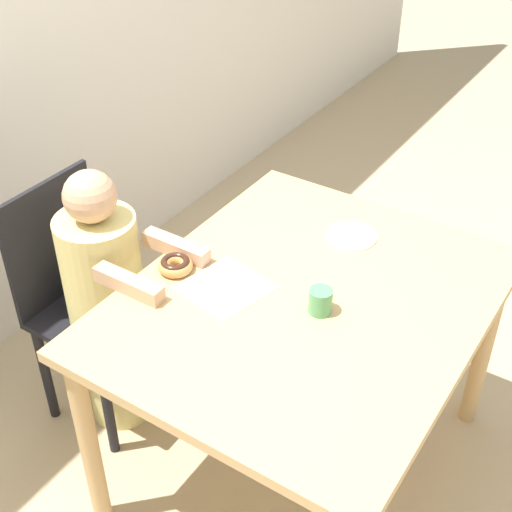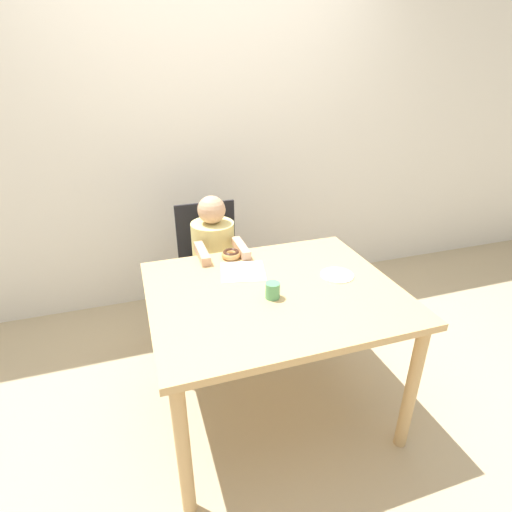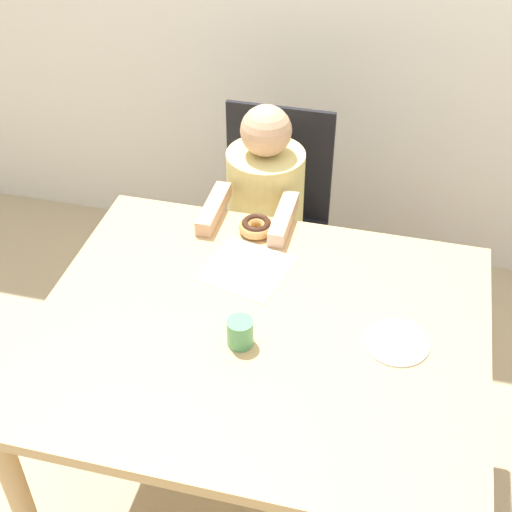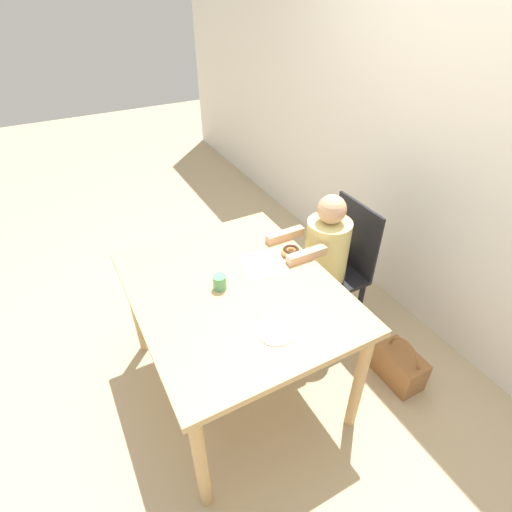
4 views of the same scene
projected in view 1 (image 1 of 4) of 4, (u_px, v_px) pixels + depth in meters
The scene contains 9 objects.
ground_plane at pixel (297, 462), 2.56m from camera, with size 12.00×12.00×0.00m, color tan.
dining_table at pixel (305, 322), 2.17m from camera, with size 1.20×0.99×0.77m.
chair at pixel (85, 302), 2.53m from camera, with size 0.40×0.37×0.93m.
child_figure at pixel (108, 306), 2.46m from camera, with size 0.28×0.49×1.04m.
donut at pixel (175, 265), 2.20m from camera, with size 0.11×0.11×0.04m.
napkin at pixel (226, 287), 2.15m from camera, with size 0.27×0.27×0.00m.
handbag at pixel (179, 289), 3.18m from camera, with size 0.29×0.18×0.33m.
cup at pixel (320, 301), 2.04m from camera, with size 0.07×0.07×0.08m.
plate at pixel (351, 236), 2.37m from camera, with size 0.17×0.17×0.01m.
Camera 1 is at (-1.45, -0.77, 2.10)m, focal length 50.00 mm.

